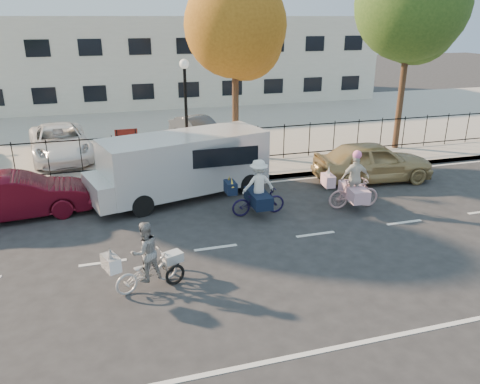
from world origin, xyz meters
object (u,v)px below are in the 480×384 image
object	(u,v)px
zebra_trike	(146,263)
red_sedan	(18,196)
unicorn_bike	(353,187)
white_van	(182,163)
lot_car_c	(199,130)
gold_sedan	(373,161)
lot_car_b	(60,142)
bull_bike	(258,193)
lamppost	(185,96)

from	to	relation	value
zebra_trike	red_sedan	bearing A→B (deg)	11.74
unicorn_bike	white_van	xyz separation A→B (m)	(-5.17, 2.70, 0.48)
lot_car_c	white_van	bearing A→B (deg)	-125.96
zebra_trike	unicorn_bike	distance (m)	7.62
unicorn_bike	lot_car_c	bearing A→B (deg)	24.61
gold_sedan	lot_car_c	bearing A→B (deg)	42.37
red_sedan	gold_sedan	world-z (taller)	gold_sedan
gold_sedan	lot_car_b	bearing A→B (deg)	67.45
red_sedan	gold_sedan	bearing A→B (deg)	-96.51
unicorn_bike	gold_sedan	world-z (taller)	unicorn_bike
lot_car_b	lot_car_c	xyz separation A→B (m)	(6.32, 0.91, -0.09)
unicorn_bike	gold_sedan	xyz separation A→B (m)	(2.10, 2.28, 0.04)
white_van	bull_bike	bearing A→B (deg)	-64.24
lamppost	unicorn_bike	size ratio (longest dim) A/B	2.19
white_van	gold_sedan	xyz separation A→B (m)	(7.27, -0.42, -0.44)
red_sedan	lot_car_b	bearing A→B (deg)	-14.74
zebra_trike	bull_bike	xyz separation A→B (m)	(3.83, 3.37, 0.09)
zebra_trike	unicorn_bike	bearing A→B (deg)	-88.29
bull_bike	white_van	xyz separation A→B (m)	(-1.99, 2.32, 0.48)
lot_car_b	lamppost	bearing A→B (deg)	-40.10
red_sedan	white_van	bearing A→B (deg)	-92.01
white_van	gold_sedan	distance (m)	7.30
lamppost	red_sedan	bearing A→B (deg)	-153.19
lamppost	red_sedan	world-z (taller)	lamppost
bull_bike	red_sedan	xyz separation A→B (m)	(-7.27, 1.90, -0.02)
lamppost	bull_bike	world-z (taller)	lamppost
white_van	red_sedan	size ratio (longest dim) A/B	1.53
lamppost	lot_car_c	size ratio (longest dim) A/B	1.14
lamppost	white_van	world-z (taller)	lamppost
lamppost	unicorn_bike	distance (m)	7.35
lamppost	zebra_trike	xyz separation A→B (m)	(-2.49, -8.27, -2.47)
zebra_trike	unicorn_bike	world-z (taller)	unicorn_bike
lamppost	unicorn_bike	xyz separation A→B (m)	(4.52, -5.28, -2.38)
lamppost	lot_car_b	distance (m)	6.35
white_van	gold_sedan	size ratio (longest dim) A/B	1.45
lot_car_b	bull_bike	bearing A→B (deg)	-59.82
gold_sedan	lot_car_c	world-z (taller)	gold_sedan
white_van	red_sedan	xyz separation A→B (m)	(-5.28, -0.42, -0.50)
unicorn_bike	bull_bike	world-z (taller)	unicorn_bike
red_sedan	lot_car_c	size ratio (longest dim) A/B	1.14
zebra_trike	lot_car_c	size ratio (longest dim) A/B	0.50
gold_sedan	lot_car_b	world-z (taller)	lot_car_b
unicorn_bike	red_sedan	world-z (taller)	unicorn_bike
lamppost	white_van	bearing A→B (deg)	-104.17
white_van	lot_car_c	world-z (taller)	white_van
bull_bike	red_sedan	world-z (taller)	bull_bike
zebra_trike	lot_car_c	world-z (taller)	zebra_trike
bull_bike	lot_car_b	xyz separation A→B (m)	(-6.38, 8.03, 0.13)
white_van	lot_car_c	xyz separation A→B (m)	(1.92, 6.63, -0.44)
gold_sedan	lamppost	bearing A→B (deg)	70.79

